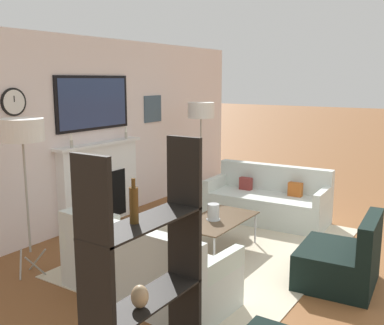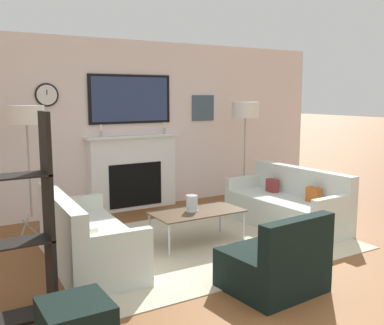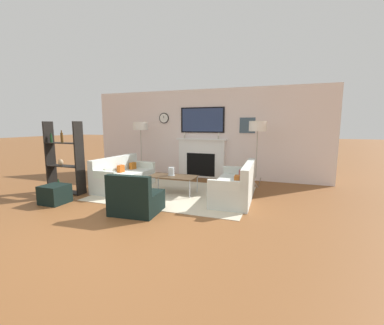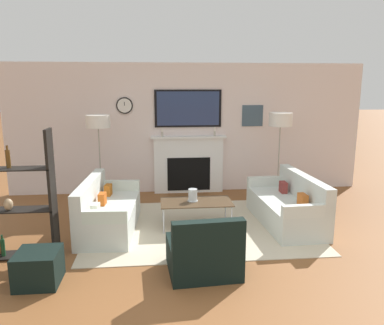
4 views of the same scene
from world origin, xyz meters
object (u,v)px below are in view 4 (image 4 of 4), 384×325
object	(u,v)px
coffee_table	(196,203)
floor_lamp_left	(98,122)
armchair	(204,254)
hurricane_candle	(193,196)
ottoman	(38,268)
couch_right	(288,207)
couch_left	(107,212)
floor_lamp_right	(281,120)
shelf_unit	(15,201)

from	to	relation	value
coffee_table	floor_lamp_left	xyz separation A→B (m)	(-1.69, 1.37, 1.17)
armchair	hurricane_candle	xyz separation A→B (m)	(0.02, 1.55, 0.26)
ottoman	floor_lamp_left	bearing A→B (deg)	83.98
couch_right	floor_lamp_left	world-z (taller)	floor_lamp_left
armchair	hurricane_candle	world-z (taller)	armchair
armchair	hurricane_candle	bearing A→B (deg)	89.35
coffee_table	ottoman	world-z (taller)	coffee_table
couch_left	hurricane_candle	xyz separation A→B (m)	(1.36, 0.03, 0.23)
couch_left	armchair	world-z (taller)	couch_left
couch_right	coffee_table	distance (m)	1.52
armchair	ottoman	bearing A→B (deg)	-178.19
floor_lamp_right	ottoman	distance (m)	5.00
floor_lamp_left	shelf_unit	distance (m)	2.48
couch_left	coffee_table	bearing A→B (deg)	-0.30
couch_left	hurricane_candle	bearing A→B (deg)	1.12
coffee_table	armchair	bearing A→B (deg)	-92.69
floor_lamp_left	floor_lamp_right	bearing A→B (deg)	0.00
couch_right	armchair	size ratio (longest dim) A/B	2.03
armchair	shelf_unit	world-z (taller)	shelf_unit
coffee_table	floor_lamp_left	distance (m)	2.47
coffee_table	couch_right	bearing A→B (deg)	0.23
couch_right	floor_lamp_right	bearing A→B (deg)	78.61
couch_right	coffee_table	bearing A→B (deg)	-179.77
coffee_table	shelf_unit	distance (m)	2.63
armchair	coffee_table	distance (m)	1.53
couch_right	floor_lamp_right	world-z (taller)	floor_lamp_right
couch_left	floor_lamp_left	size ratio (longest dim) A/B	1.02
couch_right	floor_lamp_left	bearing A→B (deg)	156.90
armchair	floor_lamp_left	world-z (taller)	floor_lamp_left
hurricane_candle	shelf_unit	world-z (taller)	shelf_unit
armchair	hurricane_candle	distance (m)	1.58
couch_left	hurricane_candle	world-z (taller)	couch_left
coffee_table	hurricane_candle	world-z (taller)	hurricane_candle
couch_left	armchair	xyz separation A→B (m)	(1.34, -1.53, -0.04)
hurricane_candle	coffee_table	bearing A→B (deg)	-32.13
coffee_table	couch_left	bearing A→B (deg)	179.70
floor_lamp_right	couch_right	bearing A→B (deg)	-101.39
floor_lamp_right	shelf_unit	size ratio (longest dim) A/B	1.01
couch_left	floor_lamp_left	distance (m)	1.90
couch_left	coffee_table	size ratio (longest dim) A/B	1.55
couch_right	ottoman	bearing A→B (deg)	-155.71
couch_left	floor_lamp_left	bearing A→B (deg)	101.43
coffee_table	floor_lamp_right	distance (m)	2.55
coffee_table	hurricane_candle	distance (m)	0.13
armchair	floor_lamp_right	distance (m)	3.69
armchair	shelf_unit	bearing A→B (deg)	164.28
hurricane_candle	floor_lamp_right	xyz separation A→B (m)	(1.85, 1.34, 1.07)
coffee_table	floor_lamp_right	world-z (taller)	floor_lamp_right
couch_left	ottoman	distance (m)	1.70
armchair	coffee_table	xyz separation A→B (m)	(0.07, 1.52, 0.15)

